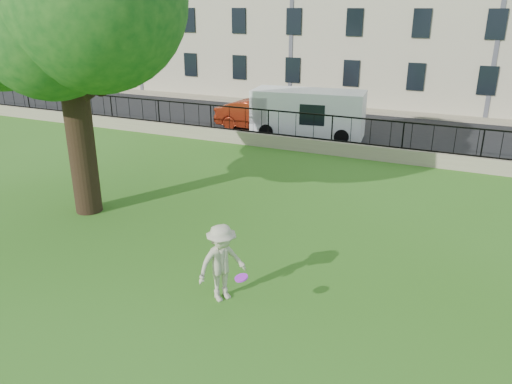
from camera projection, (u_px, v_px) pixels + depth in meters
The scene contains 9 objects.
ground at pixel (184, 283), 11.73m from camera, with size 120.00×120.00×0.00m, color #326919.
retaining_wall at pixel (331, 147), 21.84m from camera, with size 50.00×0.40×0.60m, color gray.
iron_railing at pixel (332, 128), 21.55m from camera, with size 50.00×0.05×1.13m.
street at pixel (357, 131), 25.95m from camera, with size 60.00×9.00×0.01m, color black.
sidewalk at pixel (377, 112), 30.36m from camera, with size 60.00×1.40×0.12m, color gray.
man at pixel (222, 263), 10.81m from camera, with size 1.15×0.66×1.79m, color #BAB497.
frisbee at pixel (241, 278), 9.75m from camera, with size 0.27×0.27×0.03m, color #B628E8.
red_sedan at pixel (259, 116), 25.90m from camera, with size 1.62×4.64×1.53m, color maroon.
white_van at pixel (308, 114), 24.58m from camera, with size 5.42×2.11×2.28m, color white.
Camera 1 is at (5.81, -8.59, 6.12)m, focal length 35.00 mm.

